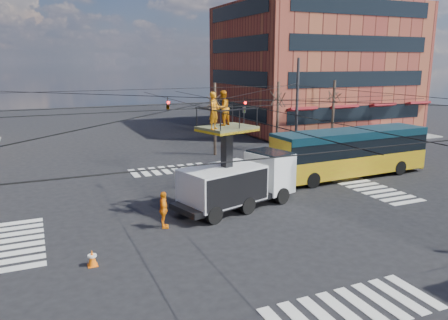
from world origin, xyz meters
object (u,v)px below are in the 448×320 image
flagger (262,180)px  traffic_cone (92,258)px  utility_truck (238,170)px  worker_ground (164,210)px  city_bus (350,152)px

flagger → traffic_cone: bearing=-104.8°
utility_truck → flagger: size_ratio=4.33×
utility_truck → traffic_cone: size_ratio=11.40×
traffic_cone → flagger: 11.82m
utility_truck → flagger: utility_truck is taller
worker_ground → flagger: size_ratio=1.04×
traffic_cone → worker_ground: bearing=36.8°
worker_ground → traffic_cone: bearing=142.3°
flagger → utility_truck: bearing=-100.3°
city_bus → flagger: city_bus is taller
utility_truck → traffic_cone: bearing=-169.5°
utility_truck → city_bus: size_ratio=0.64×
traffic_cone → flagger: size_ratio=0.38×
utility_truck → city_bus: bearing=-0.5°
utility_truck → city_bus: (9.73, 2.73, -0.33)m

